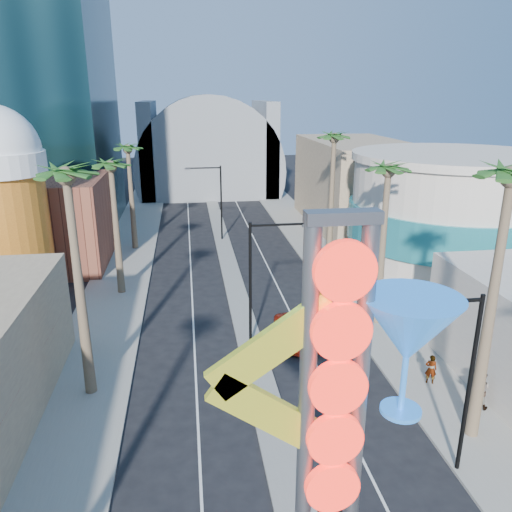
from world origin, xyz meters
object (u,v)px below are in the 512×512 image
Objects in this scene: neon_sign at (363,404)px; pedestrian_a at (431,369)px; red_pickup at (297,331)px; pedestrian_b at (480,390)px.

neon_sign is 7.45× the size of pedestrian_a.
pedestrian_a is at bearing -46.03° from red_pickup.
pedestrian_b is at bearing 140.99° from pedestrian_a.
red_pickup is 2.93× the size of pedestrian_a.
neon_sign is 15.34m from pedestrian_a.
neon_sign is 6.46× the size of pedestrian_b.
pedestrian_b reaches higher than red_pickup.
pedestrian_b is at bearing -49.65° from red_pickup.
neon_sign reaches higher than pedestrian_a.
red_pickup is at bearing 82.64° from neon_sign.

